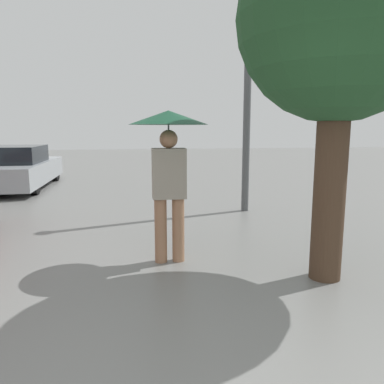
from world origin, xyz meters
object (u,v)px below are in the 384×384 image
Objects in this scene: pedestrian at (169,149)px; street_lamp at (248,64)px; parked_car_farthest at (14,168)px; tree at (340,22)px.

street_lamp is (1.79, 2.69, 1.45)m from pedestrian.
tree is at bearing -54.27° from parked_car_farthest.
pedestrian is at bearing -123.67° from street_lamp.
pedestrian is 3.54m from street_lamp.
parked_car_farthest is 1.13× the size of tree.
street_lamp is at bearing 56.33° from pedestrian.
parked_car_farthest is 9.31m from tree.
tree is (1.63, -0.80, 1.27)m from pedestrian.
street_lamp is at bearing 87.37° from tree.
pedestrian is 0.44× the size of parked_car_farthest.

